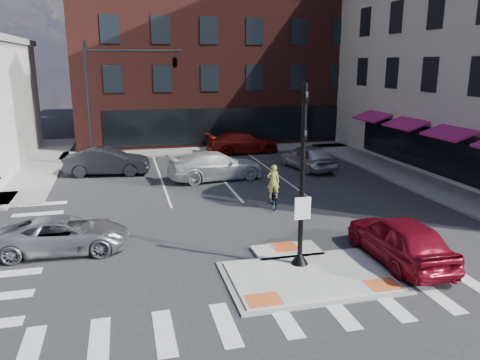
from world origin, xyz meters
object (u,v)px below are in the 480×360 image
object	(u,v)px
silver_suv	(65,234)
bg_car_red	(243,143)
white_pickup	(216,166)
bg_car_dark	(107,161)
cyclist	(273,193)
red_sedan	(400,239)
bg_car_silver	(308,157)

from	to	relation	value
silver_suv	bg_car_red	size ratio (longest dim) A/B	0.84
white_pickup	bg_car_dark	xyz separation A→B (m)	(-6.20, 2.77, 0.01)
white_pickup	cyclist	world-z (taller)	cyclist
red_sedan	white_pickup	world-z (taller)	same
red_sedan	bg_car_dark	world-z (taller)	bg_car_dark
bg_car_red	bg_car_silver	bearing A→B (deg)	-161.12
bg_car_silver	red_sedan	bearing A→B (deg)	70.74
silver_suv	bg_car_silver	world-z (taller)	bg_car_silver
silver_suv	bg_car_red	xyz separation A→B (m)	(11.00, 16.77, 0.16)
bg_car_silver	cyclist	size ratio (longest dim) A/B	2.30
white_pickup	bg_car_red	size ratio (longest dim) A/B	1.03
white_pickup	bg_car_silver	world-z (taller)	white_pickup
bg_car_silver	cyclist	world-z (taller)	cyclist
bg_car_dark	bg_car_red	xyz separation A→B (m)	(9.77, 4.76, -0.03)
cyclist	bg_car_dark	bearing A→B (deg)	-37.75
silver_suv	bg_car_dark	world-z (taller)	bg_car_dark
silver_suv	bg_car_red	bearing A→B (deg)	-30.06
red_sedan	bg_car_silver	distance (m)	14.40
cyclist	bg_car_red	bearing A→B (deg)	-87.69
bg_car_red	cyclist	bearing A→B (deg)	167.57
bg_car_silver	cyclist	distance (m)	8.59
bg_car_dark	cyclist	xyz separation A→B (m)	(7.77, -8.77, -0.13)
silver_suv	bg_car_dark	size ratio (longest dim) A/B	0.92
red_sedan	bg_car_dark	size ratio (longest dim) A/B	0.96
bg_car_dark	cyclist	world-z (taller)	cyclist
cyclist	red_sedan	bearing A→B (deg)	118.86
red_sedan	cyclist	xyz separation A→B (m)	(-2.29, 7.00, -0.12)
silver_suv	white_pickup	xyz separation A→B (m)	(7.43, 9.24, 0.18)
red_sedan	bg_car_dark	bearing A→B (deg)	-56.65
bg_car_dark	white_pickup	bearing A→B (deg)	-106.13
bg_car_dark	silver_suv	bearing A→B (deg)	-177.87
white_pickup	bg_car_dark	world-z (taller)	bg_car_dark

